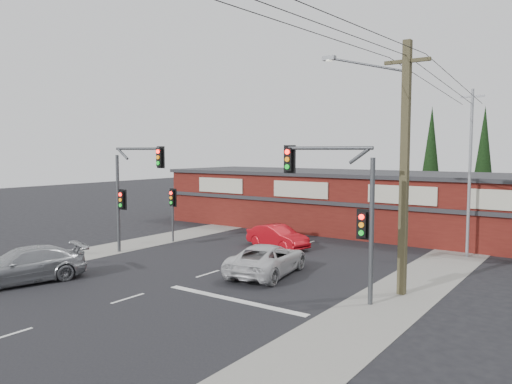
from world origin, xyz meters
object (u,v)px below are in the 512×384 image
Objects in this scene: shop_building at (340,200)px; utility_pole at (401,160)px; silver_suv at (23,266)px; white_suv at (267,259)px; red_sedan at (278,237)px.

utility_pole is at bearing -56.24° from shop_building.
shop_building is 17.15m from utility_pole.
silver_suv is 0.19× the size of shop_building.
shop_building is (-3.28, 14.40, 1.42)m from white_suv.
red_sedan is at bearing 150.41° from utility_pole.
white_suv is 0.51× the size of utility_pole.
white_suv is at bearing 59.52° from silver_suv.
red_sedan is 0.15× the size of shop_building.
white_suv is 6.34m from red_sedan.
red_sedan is 11.49m from utility_pole.
red_sedan is at bearing -88.36° from shop_building.
white_suv is 0.98× the size of silver_suv.
silver_suv is 16.61m from utility_pole.
silver_suv is 1.28× the size of red_sedan.
utility_pole is (13.92, 7.78, 4.64)m from silver_suv.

